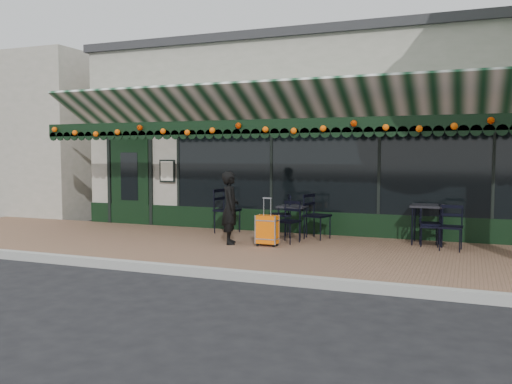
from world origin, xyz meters
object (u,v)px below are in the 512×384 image
at_px(cafe_table_b, 293,209).
at_px(chair_a_right, 429,227).
at_px(cafe_table_a, 428,209).
at_px(chair_a_left, 430,224).
at_px(chair_solo, 227,211).
at_px(suitcase, 267,230).
at_px(chair_a_front, 451,228).
at_px(chair_b_front, 288,222).
at_px(chair_b_left, 280,215).
at_px(woman, 230,208).
at_px(chair_b_right, 317,216).

height_order(cafe_table_b, chair_a_right, chair_a_right).
height_order(cafe_table_a, chair_a_right, cafe_table_a).
bearing_deg(chair_a_left, chair_solo, -97.59).
height_order(suitcase, chair_a_front, suitcase).
bearing_deg(chair_solo, suitcase, -125.18).
height_order(suitcase, chair_b_front, suitcase).
distance_m(cafe_table_b, chair_a_right, 2.73).
height_order(cafe_table_a, chair_b_left, chair_b_left).
relative_size(cafe_table_a, chair_b_front, 0.92).
bearing_deg(chair_b_left, cafe_table_b, 42.98).
relative_size(cafe_table_b, chair_a_right, 0.92).
height_order(chair_a_left, chair_a_front, chair_a_front).
bearing_deg(woman, chair_solo, 2.28).
bearing_deg(cafe_table_b, chair_a_right, 1.00).
xyz_separation_m(suitcase, chair_a_front, (3.29, 0.81, 0.11)).
bearing_deg(suitcase, chair_solo, 138.59).
xyz_separation_m(cafe_table_a, chair_a_left, (0.06, -0.14, -0.28)).
xyz_separation_m(cafe_table_a, chair_a_right, (0.05, -0.26, -0.32)).
distance_m(woman, chair_solo, 1.51).
bearing_deg(chair_b_left, chair_a_left, 66.43).
bearing_deg(chair_a_left, cafe_table_a, -162.23).
distance_m(chair_a_left, chair_b_front, 2.76).
relative_size(cafe_table_a, chair_a_front, 0.92).
distance_m(suitcase, chair_b_right, 1.40).
height_order(cafe_table_b, chair_b_right, chair_b_right).
bearing_deg(suitcase, chair_b_left, 98.42).
xyz_separation_m(suitcase, chair_b_left, (-0.16, 1.22, 0.15)).
bearing_deg(chair_b_right, chair_b_front, 165.58).
bearing_deg(cafe_table_a, suitcase, -154.01).
distance_m(chair_a_front, chair_solo, 4.77).
bearing_deg(chair_a_front, chair_b_front, -170.55).
xyz_separation_m(suitcase, cafe_table_b, (0.17, 1.08, 0.31)).
bearing_deg(cafe_table_a, chair_a_left, -65.58).
relative_size(chair_a_left, chair_b_right, 0.87).
distance_m(woman, chair_a_left, 3.89).
distance_m(chair_a_left, chair_b_right, 2.25).
relative_size(cafe_table_a, chair_b_right, 0.82).
bearing_deg(chair_b_front, chair_b_left, 134.21).
bearing_deg(chair_b_front, woman, -137.88).
relative_size(chair_a_right, chair_b_right, 0.79).
xyz_separation_m(woman, chair_b_left, (0.61, 1.23, -0.25)).
xyz_separation_m(chair_a_front, chair_b_left, (-3.45, 0.41, 0.04)).
bearing_deg(woman, chair_a_right, -97.41).
height_order(chair_b_front, chair_solo, chair_solo).
bearing_deg(chair_solo, chair_b_right, -85.42).
bearing_deg(chair_b_right, suitcase, 167.67).
xyz_separation_m(woman, chair_a_front, (4.06, 0.83, -0.29)).
bearing_deg(chair_a_front, chair_a_left, 136.00).
relative_size(chair_a_right, chair_b_front, 0.89).
bearing_deg(chair_a_right, chair_b_right, 78.95).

